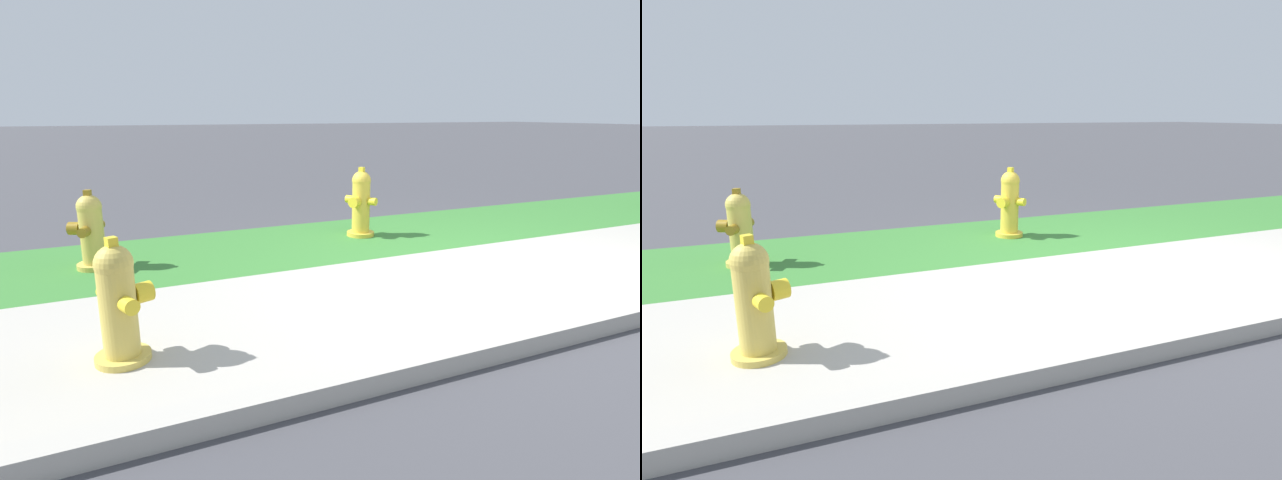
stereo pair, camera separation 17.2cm
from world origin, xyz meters
TOP-DOWN VIEW (x-y plane):
  - ground_plane at (0.00, 0.00)m, footprint 120.00×120.00m
  - sidewalk_pavement at (0.00, 0.00)m, footprint 18.00×1.96m
  - grass_verge at (0.00, 1.89)m, footprint 18.00×1.81m
  - street_curb at (0.00, -1.06)m, footprint 18.00×0.16m
  - fire_hydrant_far_end at (-3.14, 1.83)m, footprint 0.37×0.39m
  - fire_hydrant_across_street at (-3.01, -0.21)m, footprint 0.37×0.39m
  - fire_hydrant_near_corner at (-0.28, 1.92)m, footprint 0.36×0.37m

SIDE VIEW (x-z plane):
  - ground_plane at x=0.00m, z-range 0.00..0.00m
  - grass_verge at x=0.00m, z-range 0.00..0.01m
  - sidewalk_pavement at x=0.00m, z-range 0.00..0.01m
  - street_curb at x=0.00m, z-range 0.00..0.12m
  - fire_hydrant_far_end at x=-3.14m, z-range -0.02..0.72m
  - fire_hydrant_across_street at x=-3.01m, z-range -0.02..0.73m
  - fire_hydrant_near_corner at x=-0.28m, z-range -0.01..0.79m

